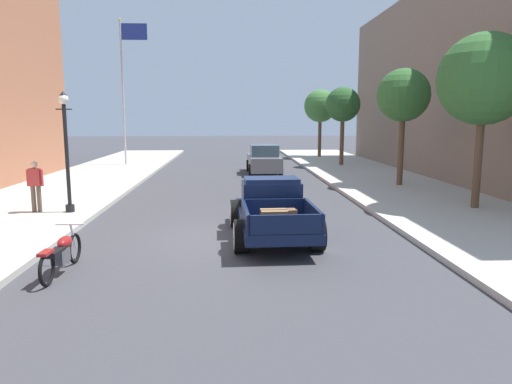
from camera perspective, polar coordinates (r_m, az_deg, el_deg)
ground_plane at (r=12.70m, az=-2.26°, el=-5.52°), size 140.00×140.00×0.00m
sidewalk_right at (r=14.69m, az=27.38°, el=-4.23°), size 5.50×64.00×0.15m
hotrod_truck_navy at (r=12.77m, az=1.89°, el=-1.96°), size 2.29×4.98×1.58m
motorcycle_parked at (r=10.50m, az=-22.50°, el=-6.83°), size 0.62×2.12×0.93m
car_background_grey at (r=27.07m, az=0.96°, el=3.90°), size 1.90×4.32×1.65m
pedestrian_sidewalk_left at (r=16.75m, az=-25.17°, el=0.96°), size 0.53×0.22×1.65m
street_lamp_near at (r=16.19m, az=-22.02°, el=5.54°), size 0.50×0.32×3.85m
flagpole at (r=31.85m, az=-15.49°, el=13.36°), size 1.74×0.16×9.16m
street_tree_nearest at (r=17.49m, az=25.89°, el=12.14°), size 3.01×3.01×5.78m
street_tree_second at (r=22.25m, az=17.43°, el=11.04°), size 2.35×2.35×5.19m
street_tree_third at (r=30.89m, az=10.48°, el=10.31°), size 2.19×2.19×4.95m
street_tree_farthest at (r=37.38m, az=7.79°, el=10.25°), size 2.51×2.51×5.18m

